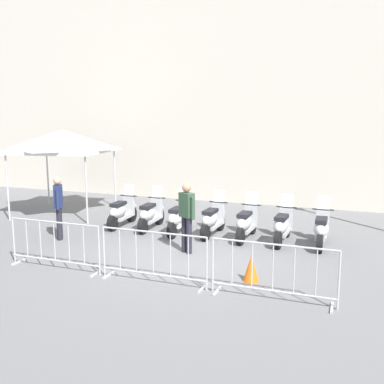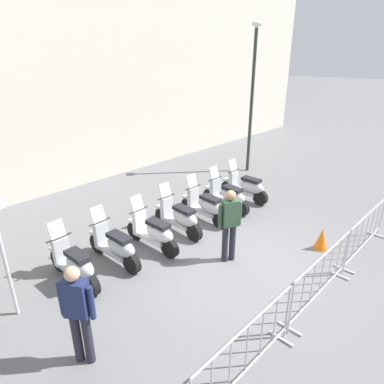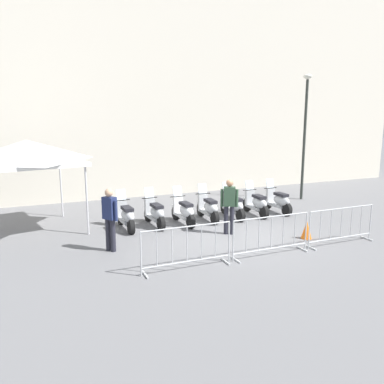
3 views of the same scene
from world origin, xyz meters
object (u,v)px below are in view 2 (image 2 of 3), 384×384
(motorcycle_6, at_px, (246,187))
(barrier_segment_0, at_px, (246,354))
(motorcycle_2, at_px, (154,232))
(barrier_segment_1, at_px, (321,278))
(barrier_segment_2, at_px, (366,232))
(officer_mid_plaza, at_px, (78,310))
(motorcycle_0, at_px, (75,264))
(motorcycle_5, at_px, (228,196))
(traffic_cone, at_px, (321,239))
(motorcycle_3, at_px, (180,217))
(officer_near_row_end, at_px, (230,222))
(motorcycle_1, at_px, (115,246))
(street_lamp, at_px, (253,85))
(motorcycle_4, at_px, (206,206))

(motorcycle_6, bearing_deg, barrier_segment_0, -156.25)
(motorcycle_2, distance_m, barrier_segment_1, 3.82)
(barrier_segment_2, xyz_separation_m, officer_mid_plaza, (-5.66, 3.21, 0.45))
(motorcycle_0, bearing_deg, motorcycle_5, -12.41)
(motorcycle_0, bearing_deg, barrier_segment_2, -47.42)
(motorcycle_2, xyz_separation_m, traffic_cone, (2.15, -3.42, -0.18))
(motorcycle_3, bearing_deg, officer_near_row_end, -105.22)
(motorcycle_3, relative_size, barrier_segment_0, 0.76)
(motorcycle_6, xyz_separation_m, barrier_segment_1, (-3.66, -3.12, 0.07))
(motorcycle_0, relative_size, officer_mid_plaza, 0.99)
(motorcycle_5, relative_size, traffic_cone, 3.10)
(motorcycle_1, xyz_separation_m, barrier_segment_0, (-1.20, -3.67, 0.07))
(motorcycle_3, distance_m, street_lamp, 6.33)
(barrier_segment_2, bearing_deg, officer_near_row_end, 128.12)
(motorcycle_5, bearing_deg, officer_near_row_end, -152.85)
(officer_mid_plaza, bearing_deg, motorcycle_2, 19.10)
(motorcycle_5, xyz_separation_m, barrier_segment_1, (-2.69, -3.29, 0.07))
(motorcycle_0, height_order, motorcycle_4, same)
(street_lamp, relative_size, officer_near_row_end, 3.12)
(motorcycle_4, relative_size, barrier_segment_0, 0.76)
(motorcycle_4, xyz_separation_m, street_lamp, (4.69, 0.78, 2.83))
(officer_mid_plaza, bearing_deg, motorcycle_6, 3.22)
(motorcycle_1, height_order, motorcycle_6, same)
(officer_near_row_end, bearing_deg, motorcycle_4, 45.07)
(motorcycle_3, bearing_deg, barrier_segment_1, -101.68)
(motorcycle_6, xyz_separation_m, traffic_cone, (-1.72, -2.73, -0.18))
(motorcycle_0, height_order, barrier_segment_0, motorcycle_0)
(motorcycle_3, xyz_separation_m, street_lamp, (5.64, 0.54, 2.83))
(motorcycle_4, bearing_deg, motorcycle_3, 165.92)
(motorcycle_5, bearing_deg, barrier_segment_1, -129.19)
(motorcycle_0, distance_m, motorcycle_6, 5.89)
(barrier_segment_0, height_order, barrier_segment_2, same)
(motorcycle_1, distance_m, barrier_segment_2, 5.80)
(motorcycle_2, relative_size, barrier_segment_1, 0.76)
(barrier_segment_1, distance_m, traffic_cone, 2.00)
(barrier_segment_2, relative_size, traffic_cone, 4.10)
(barrier_segment_2, xyz_separation_m, traffic_cone, (-0.40, 0.88, -0.25))
(motorcycle_6, bearing_deg, officer_near_row_end, -162.67)
(motorcycle_1, relative_size, traffic_cone, 3.13)
(barrier_segment_0, bearing_deg, motorcycle_5, 29.21)
(motorcycle_3, relative_size, barrier_segment_2, 0.76)
(motorcycle_4, height_order, barrier_segment_0, motorcycle_4)
(motorcycle_0, bearing_deg, motorcycle_6, -12.01)
(motorcycle_1, height_order, barrier_segment_1, motorcycle_1)
(motorcycle_2, height_order, motorcycle_6, same)
(motorcycle_5, bearing_deg, barrier_segment_0, -150.79)
(traffic_cone, bearing_deg, motorcycle_3, 109.34)
(motorcycle_5, bearing_deg, officer_mid_plaza, -174.64)
(motorcycle_3, distance_m, officer_mid_plaza, 4.25)
(motorcycle_3, distance_m, barrier_segment_1, 3.80)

